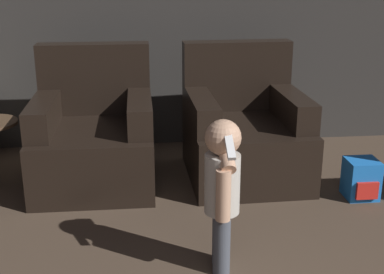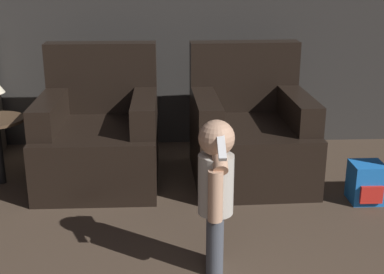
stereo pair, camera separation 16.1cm
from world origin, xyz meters
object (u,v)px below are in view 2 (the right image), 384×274
object	(u,v)px
person_toddler	(216,185)
toy_backpack	(366,183)
armchair_left	(100,136)
armchair_right	(250,134)

from	to	relation	value
person_toddler	toy_backpack	size ratio (longest dim) A/B	3.04
person_toddler	toy_backpack	xyz separation A→B (m)	(1.05, 0.76, -0.34)
person_toddler	armchair_left	bearing A→B (deg)	-144.00
armchair_left	person_toddler	xyz separation A→B (m)	(0.71, -1.23, 0.15)
armchair_right	toy_backpack	size ratio (longest dim) A/B	3.56
armchair_right	toy_backpack	distance (m)	0.86
toy_backpack	person_toddler	bearing A→B (deg)	-144.17
person_toddler	toy_backpack	bearing A→B (deg)	131.96
armchair_right	toy_backpack	bearing A→B (deg)	-36.31
armchair_right	person_toddler	world-z (taller)	armchair_right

